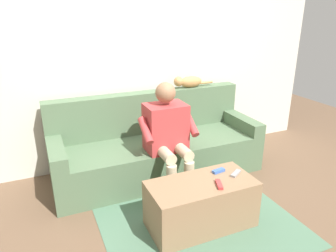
% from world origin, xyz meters
% --- Properties ---
extents(ground_plane, '(8.00, 8.00, 0.00)m').
position_xyz_m(ground_plane, '(0.00, 0.60, 0.00)').
color(ground_plane, brown).
extents(back_wall, '(4.64, 0.06, 2.45)m').
position_xyz_m(back_wall, '(0.00, -0.59, 1.23)').
color(back_wall, beige).
rests_on(back_wall, ground).
extents(couch, '(2.26, 0.79, 0.88)m').
position_xyz_m(couch, '(0.00, -0.14, 0.30)').
color(couch, '#516B4C').
rests_on(couch, ground).
extents(coffee_table, '(0.89, 0.44, 0.42)m').
position_xyz_m(coffee_table, '(0.00, 0.89, 0.21)').
color(coffee_table, '#8C6B4C').
rests_on(coffee_table, ground).
extents(person_solo_seated, '(0.55, 0.54, 1.10)m').
position_xyz_m(person_solo_seated, '(0.02, 0.22, 0.62)').
color(person_solo_seated, '#B23838').
rests_on(person_solo_seated, ground).
extents(cat_on_backrest, '(0.51, 0.12, 0.14)m').
position_xyz_m(cat_on_backrest, '(-0.51, -0.39, 0.95)').
color(cat_on_backrest, '#B7844C').
rests_on(cat_on_backrest, couch).
extents(remote_gray, '(0.14, 0.11, 0.02)m').
position_xyz_m(remote_gray, '(-0.33, 0.89, 0.43)').
color(remote_gray, gray).
rests_on(remote_gray, coffee_table).
extents(remote_red, '(0.08, 0.14, 0.02)m').
position_xyz_m(remote_red, '(-0.10, 0.99, 0.43)').
color(remote_red, '#B73333').
rests_on(remote_red, coffee_table).
extents(remote_blue, '(0.12, 0.06, 0.02)m').
position_xyz_m(remote_blue, '(-0.22, 0.79, 0.43)').
color(remote_blue, '#3860B7').
rests_on(remote_blue, coffee_table).
extents(floor_rug, '(1.64, 1.54, 0.01)m').
position_xyz_m(floor_rug, '(0.00, 0.78, 0.00)').
color(floor_rug, '#4C7056').
rests_on(floor_rug, ground).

